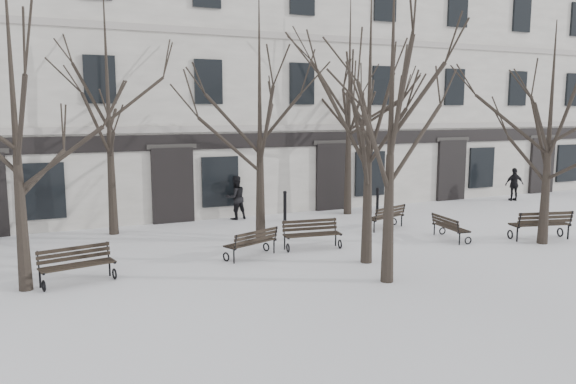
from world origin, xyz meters
TOP-DOWN VIEW (x-y plane):
  - ground at (0.00, 0.00)m, footprint 100.00×100.00m
  - building at (0.00, 12.96)m, footprint 40.40×10.20m
  - tree_0 at (-8.64, 1.18)m, footprint 5.44×5.44m
  - tree_1 at (0.21, -0.07)m, footprint 5.17×5.17m
  - tree_2 at (-0.28, -1.84)m, footprint 5.37×5.37m
  - tree_3 at (6.70, -0.46)m, footprint 4.96×4.96m
  - tree_4 at (-5.88, 6.75)m, footprint 5.92×5.92m
  - tree_5 at (-1.58, 3.62)m, footprint 5.60×5.60m
  - tree_6 at (3.59, 6.78)m, footprint 6.16×6.16m
  - bench_0 at (-7.46, 1.27)m, footprint 1.89×1.00m
  - bench_1 at (-2.58, 1.77)m, footprint 1.78×1.21m
  - bench_2 at (7.08, -0.04)m, footprint 2.09×1.17m
  - bench_3 at (-0.49, 2.01)m, footprint 1.87×0.88m
  - bench_4 at (3.31, 3.54)m, footprint 1.82×1.15m
  - bench_5 at (4.28, 1.22)m, footprint 0.79×1.67m
  - bollard_a at (0.60, 6.53)m, footprint 0.15×0.15m
  - bollard_b at (4.88, 6.48)m, footprint 0.14×0.14m
  - pedestrian_b at (-1.07, 7.59)m, footprint 0.94×0.78m
  - pedestrian_c at (12.66, 6.52)m, footprint 1.00×0.61m

SIDE VIEW (x-z plane):
  - ground at x=0.00m, z-range 0.00..0.00m
  - pedestrian_b at x=-1.07m, z-range -0.87..0.87m
  - pedestrian_c at x=12.66m, z-range -0.79..0.79m
  - bench_5 at x=4.28m, z-range 0.04..0.84m
  - bench_1 at x=-2.58m, z-range 0.04..0.89m
  - bench_4 at x=3.31m, z-range 0.04..0.91m
  - bench_3 at x=-0.49m, z-range 0.04..0.95m
  - bench_0 at x=-7.46m, z-range 0.04..0.95m
  - bench_2 at x=7.08m, z-range 0.04..1.05m
  - bollard_b at x=4.88m, z-range 0.04..1.12m
  - bollard_a at x=0.60m, z-range 0.04..1.23m
  - tree_3 at x=6.70m, z-range 0.88..7.97m
  - tree_1 at x=0.21m, z-range 0.92..8.30m
  - tree_2 at x=-0.28m, z-range 0.96..8.64m
  - tree_0 at x=-8.64m, z-range 0.97..8.75m
  - tree_5 at x=-1.58m, z-range 1.00..9.01m
  - tree_4 at x=-5.88m, z-range 1.06..9.52m
  - tree_6 at x=3.59m, z-range 1.10..9.90m
  - building at x=0.00m, z-range -0.18..11.22m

